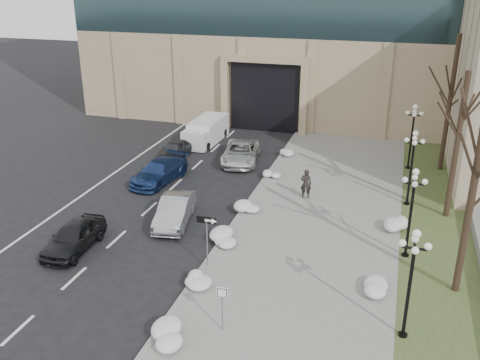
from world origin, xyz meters
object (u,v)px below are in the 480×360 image
object	(u,v)px
car_d	(241,152)
pedestrian	(306,184)
car_e	(175,149)
lamppost_c	(412,158)
keep_sign	(222,300)
lamppost_d	(413,128)
car_b	(175,211)
car_a	(74,237)
car_c	(159,171)
lamppost_b	(412,202)
one_way_sign	(210,227)
lamppost_a	(412,270)
box_truck	(206,131)

from	to	relation	value
car_d	pedestrian	xyz separation A→B (m)	(5.84, -5.39, 0.31)
car_e	pedestrian	distance (m)	11.92
lamppost_c	keep_sign	bearing A→B (deg)	-115.05
lamppost_d	car_d	bearing A→B (deg)	-170.64
lamppost_c	car_e	bearing A→B (deg)	166.72
pedestrian	car_b	bearing A→B (deg)	31.81
car_b	pedestrian	bearing A→B (deg)	29.52
car_a	car_b	size ratio (longest dim) A/B	0.96
car_c	car_d	distance (m)	6.74
lamppost_b	car_b	bearing A→B (deg)	179.02
lamppost_d	car_a	bearing A→B (deg)	-133.58
car_c	pedestrian	bearing A→B (deg)	8.58
keep_sign	lamppost_c	bearing A→B (deg)	57.49
one_way_sign	lamppost_b	world-z (taller)	lamppost_b
keep_sign	lamppost_b	distance (m)	10.84
car_d	lamppost_a	world-z (taller)	lamppost_a
lamppost_b	car_e	bearing A→B (deg)	148.23
lamppost_d	box_truck	bearing A→B (deg)	173.37
car_d	lamppost_b	size ratio (longest dim) A/B	1.12
car_b	car_e	size ratio (longest dim) A/B	1.18
car_b	lamppost_a	distance (m)	14.43
car_a	lamppost_b	xyz separation A→B (m)	(16.26, 4.09, 2.33)
car_c	lamppost_d	xyz separation A→B (m)	(16.05, 7.30, 2.34)
one_way_sign	lamppost_b	bearing A→B (deg)	22.52
lamppost_c	lamppost_d	distance (m)	6.50
car_e	lamppost_d	bearing A→B (deg)	10.93
car_e	lamppost_a	distance (m)	24.14
car_a	lamppost_b	bearing A→B (deg)	11.73
car_d	one_way_sign	world-z (taller)	one_way_sign
box_truck	lamppost_b	size ratio (longest dim) A/B	1.23
car_a	one_way_sign	world-z (taller)	one_way_sign
keep_sign	lamppost_c	world-z (taller)	lamppost_c
keep_sign	lamppost_a	size ratio (longest dim) A/B	0.44
one_way_sign	car_c	bearing A→B (deg)	126.27
car_b	lamppost_c	size ratio (longest dim) A/B	0.96
pedestrian	one_way_sign	xyz separation A→B (m)	(-2.89, -9.44, 1.20)
car_a	one_way_sign	bearing A→B (deg)	-0.06
lamppost_a	lamppost_d	bearing A→B (deg)	90.00
lamppost_d	lamppost_c	bearing A→B (deg)	-90.00
box_truck	lamppost_c	world-z (taller)	lamppost_c
lamppost_a	lamppost_c	xyz separation A→B (m)	(0.00, 13.00, 0.00)
one_way_sign	lamppost_b	xyz separation A→B (m)	(8.98, 3.80, 0.82)
keep_sign	lamppost_c	distance (m)	16.33
car_b	keep_sign	distance (m)	10.21
car_b	lamppost_b	world-z (taller)	lamppost_b
car_e	keep_sign	world-z (taller)	keep_sign
lamppost_a	box_truck	bearing A→B (deg)	126.96
car_a	lamppost_c	world-z (taller)	lamppost_c
box_truck	lamppost_a	xyz separation A→B (m)	(16.08, -21.37, 2.18)
car_c	lamppost_c	xyz separation A→B (m)	(16.05, 0.80, 2.34)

